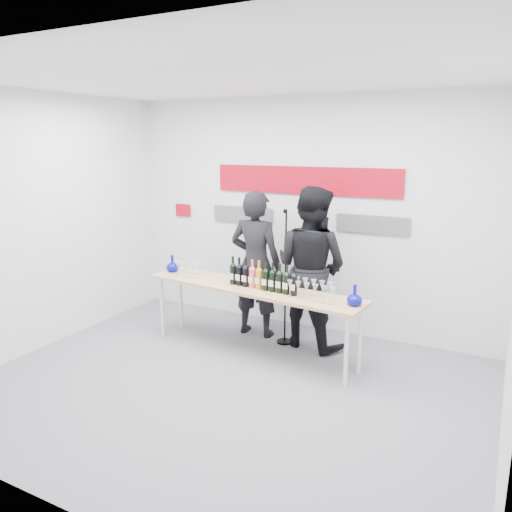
% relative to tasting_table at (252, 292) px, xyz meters
% --- Properties ---
extents(ground, '(5.00, 5.00, 0.00)m').
position_rel_tasting_table_xyz_m(ground, '(0.17, -0.87, -0.75)').
color(ground, slate).
rests_on(ground, ground).
extents(back_wall, '(5.00, 0.04, 3.00)m').
position_rel_tasting_table_xyz_m(back_wall, '(0.17, 1.13, 0.75)').
color(back_wall, silver).
rests_on(back_wall, ground).
extents(signage, '(3.38, 0.02, 0.79)m').
position_rel_tasting_table_xyz_m(signage, '(0.11, 1.10, 1.06)').
color(signage, '#A80716').
rests_on(signage, back_wall).
extents(tasting_table, '(2.73, 0.80, 0.81)m').
position_rel_tasting_table_xyz_m(tasting_table, '(0.00, 0.00, 0.00)').
color(tasting_table, tan).
rests_on(tasting_table, ground).
extents(wine_bottles, '(0.89, 0.16, 0.33)m').
position_rel_tasting_table_xyz_m(wine_bottles, '(0.15, -0.04, 0.23)').
color(wine_bottles, black).
rests_on(wine_bottles, tasting_table).
extents(decanter_left, '(0.16, 0.16, 0.21)m').
position_rel_tasting_table_xyz_m(decanter_left, '(-1.23, 0.14, 0.17)').
color(decanter_left, '#070989').
rests_on(decanter_left, tasting_table).
extents(decanter_right, '(0.16, 0.16, 0.21)m').
position_rel_tasting_table_xyz_m(decanter_right, '(1.23, -0.10, 0.17)').
color(decanter_right, '#070989').
rests_on(decanter_right, tasting_table).
extents(glasses_left, '(0.38, 0.25, 0.18)m').
position_rel_tasting_table_xyz_m(glasses_left, '(-0.90, 0.09, 0.15)').
color(glasses_left, silver).
rests_on(glasses_left, tasting_table).
extents(glasses_right, '(0.56, 0.27, 0.18)m').
position_rel_tasting_table_xyz_m(glasses_right, '(0.76, -0.08, 0.15)').
color(glasses_right, silver).
rests_on(glasses_right, tasting_table).
extents(presenter_left, '(0.69, 0.47, 1.86)m').
position_rel_tasting_table_xyz_m(presenter_left, '(-0.24, 0.55, 0.18)').
color(presenter_left, black).
rests_on(presenter_left, ground).
extents(presenter_right, '(1.07, 0.91, 1.94)m').
position_rel_tasting_table_xyz_m(presenter_right, '(0.50, 0.55, 0.22)').
color(presenter_right, black).
rests_on(presenter_right, ground).
extents(mic_stand, '(0.19, 0.19, 1.67)m').
position_rel_tasting_table_xyz_m(mic_stand, '(0.22, 0.45, -0.24)').
color(mic_stand, black).
rests_on(mic_stand, ground).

